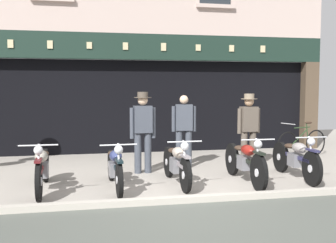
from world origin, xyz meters
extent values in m
cube|color=#9E968C|center=(0.00, 5.00, -0.04)|extent=(22.57, 10.00, 0.08)
cube|color=#ADA699|center=(0.00, 0.08, 0.01)|extent=(22.57, 0.16, 0.18)
cube|color=black|center=(0.00, 7.30, 1.30)|extent=(9.72, 4.00, 2.60)
cube|color=#4C3D2D|center=(5.06, 5.18, 1.30)|extent=(0.44, 0.36, 2.60)
cube|color=#23282D|center=(0.00, 5.55, 1.43)|extent=(9.30, 0.03, 2.18)
cube|color=black|center=(0.00, 5.12, 2.95)|extent=(10.57, 0.24, 0.70)
cube|color=#C6B789|center=(-3.45, 4.99, 2.95)|extent=(0.14, 0.03, 0.21)
cube|color=#C6B789|center=(-2.48, 4.99, 2.95)|extent=(0.14, 0.03, 0.21)
cube|color=#C6B789|center=(-1.48, 4.99, 2.95)|extent=(0.14, 0.03, 0.17)
cube|color=#C6B789|center=(-0.52, 4.99, 2.95)|extent=(0.14, 0.03, 0.19)
cube|color=#C6B789|center=(0.52, 4.99, 2.95)|extent=(0.14, 0.03, 0.21)
cube|color=#C6B789|center=(1.51, 4.99, 2.95)|extent=(0.14, 0.03, 0.17)
cube|color=#C6B789|center=(2.49, 4.99, 2.95)|extent=(0.14, 0.03, 0.18)
cube|color=#C6B789|center=(3.44, 4.99, 2.95)|extent=(0.14, 0.03, 0.19)
cube|color=#B9A399|center=(1.99, 4.95, 4.10)|extent=(1.10, 0.12, 0.10)
cylinder|color=black|center=(-2.38, 0.62, 0.32)|extent=(0.08, 0.65, 0.65)
cylinder|color=silver|center=(-2.38, 0.62, 0.32)|extent=(0.10, 0.14, 0.14)
cylinder|color=black|center=(-2.40, 2.07, 0.32)|extent=(0.09, 0.65, 0.65)
cylinder|color=silver|center=(-2.40, 2.07, 0.32)|extent=(0.11, 0.14, 0.14)
cube|color=#55171A|center=(-2.39, 1.34, 0.44)|extent=(0.09, 1.33, 0.07)
cube|color=slate|center=(-2.39, 1.34, 0.37)|extent=(0.20, 0.32, 0.26)
ellipsoid|color=#A19B8C|center=(-2.39, 1.17, 0.64)|extent=(0.23, 0.46, 0.20)
ellipsoid|color=#38281E|center=(-2.39, 1.60, 0.62)|extent=(0.20, 0.30, 0.10)
cube|color=#55171A|center=(-2.38, 0.62, 0.67)|extent=(0.10, 0.36, 0.04)
sphere|color=silver|center=(-2.38, 0.68, 0.82)|extent=(0.15, 0.15, 0.15)
cylinder|color=silver|center=(-2.38, 0.68, 0.90)|extent=(0.62, 0.03, 0.02)
cylinder|color=silver|center=(-2.38, 0.66, 0.61)|extent=(0.04, 0.29, 0.60)
cylinder|color=black|center=(-1.09, 0.56, 0.30)|extent=(0.09, 0.60, 0.60)
cylinder|color=silver|center=(-1.09, 0.56, 0.30)|extent=(0.10, 0.14, 0.13)
cylinder|color=black|center=(-1.14, 1.94, 0.30)|extent=(0.10, 0.61, 0.60)
cylinder|color=silver|center=(-1.14, 1.94, 0.30)|extent=(0.11, 0.14, 0.13)
cube|color=black|center=(-1.12, 1.25, 0.42)|extent=(0.11, 1.27, 0.07)
cube|color=slate|center=(-1.12, 1.25, 0.35)|extent=(0.21, 0.33, 0.26)
ellipsoid|color=navy|center=(-1.11, 1.09, 0.62)|extent=(0.24, 0.47, 0.20)
ellipsoid|color=#38281E|center=(-1.12, 1.50, 0.60)|extent=(0.21, 0.31, 0.10)
cube|color=black|center=(-1.09, 0.56, 0.62)|extent=(0.11, 0.36, 0.04)
sphere|color=silver|center=(-1.09, 0.62, 0.80)|extent=(0.15, 0.15, 0.15)
cylinder|color=silver|center=(-1.09, 0.62, 0.88)|extent=(0.62, 0.05, 0.02)
cylinder|color=silver|center=(-1.09, 0.60, 0.59)|extent=(0.04, 0.24, 0.62)
cylinder|color=black|center=(0.07, 0.68, 0.31)|extent=(0.08, 0.62, 0.62)
cylinder|color=silver|center=(0.07, 0.68, 0.31)|extent=(0.10, 0.14, 0.14)
cylinder|color=black|center=(0.04, 1.99, 0.31)|extent=(0.09, 0.62, 0.62)
cylinder|color=silver|center=(0.04, 1.99, 0.31)|extent=(0.11, 0.14, 0.14)
cube|color=gray|center=(0.05, 1.33, 0.43)|extent=(0.10, 1.21, 0.07)
cube|color=slate|center=(0.05, 1.33, 0.36)|extent=(0.21, 0.32, 0.26)
ellipsoid|color=#A5978A|center=(0.06, 1.18, 0.63)|extent=(0.23, 0.46, 0.20)
ellipsoid|color=#38281E|center=(0.05, 1.57, 0.61)|extent=(0.21, 0.30, 0.10)
cube|color=gray|center=(0.07, 0.68, 0.64)|extent=(0.11, 0.36, 0.04)
sphere|color=silver|center=(0.07, 0.74, 0.81)|extent=(0.15, 0.15, 0.15)
cylinder|color=silver|center=(0.07, 0.74, 0.89)|extent=(0.62, 0.04, 0.02)
cylinder|color=silver|center=(0.07, 0.72, 0.60)|extent=(0.04, 0.27, 0.61)
cylinder|color=black|center=(1.36, 0.50, 0.33)|extent=(0.09, 0.67, 0.67)
cylinder|color=silver|center=(1.36, 0.50, 0.33)|extent=(0.10, 0.15, 0.15)
cylinder|color=black|center=(1.39, 1.92, 0.33)|extent=(0.10, 0.67, 0.67)
cylinder|color=silver|center=(1.39, 1.92, 0.33)|extent=(0.11, 0.15, 0.15)
cube|color=black|center=(1.37, 1.21, 0.45)|extent=(0.10, 1.31, 0.07)
cube|color=slate|center=(1.37, 1.21, 0.38)|extent=(0.21, 0.32, 0.26)
ellipsoid|color=maroon|center=(1.37, 1.04, 0.65)|extent=(0.23, 0.47, 0.20)
ellipsoid|color=#38281E|center=(1.38, 1.47, 0.63)|extent=(0.21, 0.30, 0.10)
cube|color=black|center=(1.36, 0.50, 0.69)|extent=(0.11, 0.36, 0.04)
sphere|color=silver|center=(1.36, 0.56, 0.83)|extent=(0.15, 0.15, 0.15)
cylinder|color=silver|center=(1.36, 0.56, 0.91)|extent=(0.62, 0.04, 0.02)
cylinder|color=silver|center=(1.36, 0.54, 0.62)|extent=(0.04, 0.24, 0.62)
cylinder|color=black|center=(2.49, 0.67, 0.33)|extent=(0.09, 0.66, 0.65)
cylinder|color=silver|center=(2.49, 0.67, 0.33)|extent=(0.10, 0.15, 0.14)
cylinder|color=black|center=(2.54, 1.99, 0.33)|extent=(0.10, 0.66, 0.65)
cylinder|color=silver|center=(2.54, 1.99, 0.33)|extent=(0.11, 0.15, 0.14)
cube|color=#2A294B|center=(2.51, 1.33, 0.45)|extent=(0.11, 1.22, 0.07)
cube|color=slate|center=(2.51, 1.33, 0.38)|extent=(0.21, 0.33, 0.26)
ellipsoid|color=gray|center=(2.51, 1.17, 0.65)|extent=(0.24, 0.47, 0.20)
ellipsoid|color=#38281E|center=(2.52, 1.57, 0.63)|extent=(0.21, 0.31, 0.10)
cube|color=#2A294B|center=(2.49, 0.67, 0.67)|extent=(0.11, 0.36, 0.04)
sphere|color=silver|center=(2.49, 0.73, 0.83)|extent=(0.15, 0.15, 0.15)
cylinder|color=silver|center=(2.49, 0.73, 0.91)|extent=(0.62, 0.04, 0.02)
cylinder|color=silver|center=(2.49, 0.71, 0.62)|extent=(0.04, 0.25, 0.61)
cylinder|color=#3D424C|center=(-0.31, 2.48, 0.45)|extent=(0.15, 0.15, 0.89)
cylinder|color=#3D424C|center=(-0.53, 2.47, 0.45)|extent=(0.15, 0.15, 0.89)
cube|color=#3D424C|center=(-0.42, 2.48, 1.16)|extent=(0.39, 0.24, 0.58)
cube|color=white|center=(-0.43, 2.59, 1.23)|extent=(0.14, 0.03, 0.32)
cube|color=navy|center=(-0.43, 2.61, 1.22)|extent=(0.05, 0.01, 0.30)
cylinder|color=#3D424C|center=(-0.19, 2.49, 1.08)|extent=(0.09, 0.09, 0.65)
cylinder|color=#3D424C|center=(-0.66, 2.46, 1.08)|extent=(0.09, 0.09, 0.65)
sphere|color=beige|center=(-0.42, 2.48, 1.56)|extent=(0.21, 0.21, 0.21)
cylinder|color=#4C4238|center=(-0.42, 2.48, 1.62)|extent=(0.36, 0.36, 0.01)
cylinder|color=#4C4238|center=(-0.42, 2.48, 1.68)|extent=(0.23, 0.23, 0.12)
cylinder|color=#3D424C|center=(0.69, 2.88, 0.44)|extent=(0.15, 0.15, 0.88)
cylinder|color=#3D424C|center=(0.48, 2.91, 0.44)|extent=(0.15, 0.15, 0.88)
cube|color=#3D424C|center=(0.58, 2.89, 1.16)|extent=(0.41, 0.27, 0.59)
cube|color=silver|center=(0.60, 3.01, 1.23)|extent=(0.14, 0.04, 0.33)
cube|color=brown|center=(0.60, 3.02, 1.21)|extent=(0.05, 0.02, 0.31)
cylinder|color=#3D424C|center=(0.82, 2.86, 1.12)|extent=(0.09, 0.09, 0.58)
cylinder|color=#3D424C|center=(0.35, 2.92, 1.12)|extent=(0.09, 0.09, 0.58)
sphere|color=beige|center=(0.58, 2.89, 1.56)|extent=(0.20, 0.20, 0.20)
cylinder|color=brown|center=(2.14, 2.60, 0.43)|extent=(0.15, 0.15, 0.86)
cylinder|color=brown|center=(1.92, 2.58, 0.43)|extent=(0.15, 0.15, 0.86)
cube|color=brown|center=(2.03, 2.59, 1.12)|extent=(0.40, 0.25, 0.57)
cube|color=white|center=(2.02, 2.70, 1.19)|extent=(0.14, 0.03, 0.32)
cube|color=maroon|center=(2.02, 2.72, 1.17)|extent=(0.05, 0.02, 0.29)
cylinder|color=brown|center=(2.27, 2.61, 1.08)|extent=(0.09, 0.09, 0.57)
cylinder|color=brown|center=(1.80, 2.57, 1.08)|extent=(0.09, 0.09, 0.57)
sphere|color=tan|center=(2.03, 2.59, 1.52)|extent=(0.22, 0.22, 0.22)
cylinder|color=#7F705B|center=(2.03, 2.59, 1.58)|extent=(0.37, 0.37, 0.01)
cylinder|color=#7F705B|center=(2.03, 2.59, 1.64)|extent=(0.23, 0.23, 0.12)
cube|color=silver|center=(2.47, 5.40, 1.74)|extent=(0.79, 0.02, 0.90)
cube|color=#1E3323|center=(2.47, 5.39, 2.09)|extent=(0.79, 0.01, 0.20)
cube|color=silver|center=(3.53, 5.40, 1.85)|extent=(0.65, 0.02, 1.02)
cube|color=#232328|center=(3.53, 5.39, 2.26)|extent=(0.65, 0.01, 0.20)
torus|color=black|center=(3.55, 3.59, 0.34)|extent=(0.69, 0.24, 0.71)
torus|color=black|center=(4.54, 3.88, 0.34)|extent=(0.69, 0.24, 0.71)
cylinder|color=#23381E|center=(3.94, 3.71, 0.52)|extent=(0.59, 0.20, 0.45)
cylinder|color=#23381E|center=(4.04, 3.74, 0.78)|extent=(0.55, 0.19, 0.03)
cylinder|color=#23381E|center=(4.22, 3.79, 0.64)|extent=(0.12, 0.06, 0.52)
ellipsoid|color=#332319|center=(4.26, 3.80, 0.90)|extent=(0.26, 0.18, 0.06)
cylinder|color=silver|center=(3.55, 3.59, 0.90)|extent=(0.16, 0.49, 0.02)
camera|label=1|loc=(-1.65, -6.12, 1.82)|focal=43.63mm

